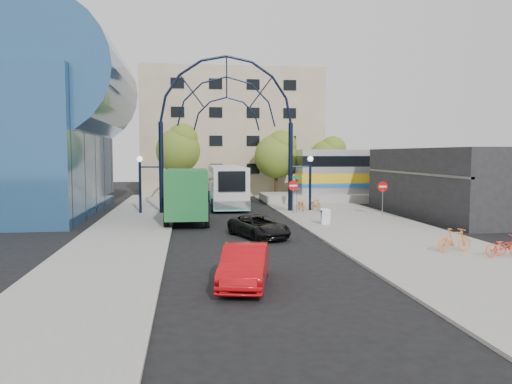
{
  "coord_description": "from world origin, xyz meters",
  "views": [
    {
      "loc": [
        -3.02,
        -24.48,
        4.57
      ],
      "look_at": [
        1.16,
        6.0,
        2.23
      ],
      "focal_mm": 35.0,
      "sensor_mm": 36.0,
      "label": 1
    }
  ],
  "objects": [
    {
      "name": "do_not_enter_sign",
      "position": [
        11.0,
        10.0,
        1.98
      ],
      "size": [
        0.76,
        0.07,
        2.48
      ],
      "color": "slate",
      "rests_on": "sidewalk_east"
    },
    {
      "name": "tree_north_b",
      "position": [
        -3.88,
        29.93,
        5.27
      ],
      "size": [
        5.12,
        5.12,
        8.0
      ],
      "color": "#382314",
      "rests_on": "ground"
    },
    {
      "name": "bike_near_b",
      "position": [
        7.01,
        13.77,
        0.62
      ],
      "size": [
        0.88,
        1.71,
        0.99
      ],
      "primitive_type": "imported",
      "rotation": [
        0.0,
        0.0,
        0.26
      ],
      "color": "orange",
      "rests_on": "sidewalk_east"
    },
    {
      "name": "commercial_block_east",
      "position": [
        16.0,
        10.0,
        2.5
      ],
      "size": [
        6.0,
        16.0,
        5.0
      ],
      "primitive_type": "cube",
      "color": "black",
      "rests_on": "ground"
    },
    {
      "name": "city_bus",
      "position": [
        0.39,
        19.59,
        1.84
      ],
      "size": [
        3.16,
        12.84,
        3.51
      ],
      "rotation": [
        0.0,
        0.0,
        -0.01
      ],
      "color": "silver",
      "rests_on": "ground"
    },
    {
      "name": "sandwich_board",
      "position": [
        5.6,
        5.98,
        0.74
      ],
      "size": [
        0.55,
        0.61,
        0.99
      ],
      "color": "white",
      "rests_on": "sidewalk_east"
    },
    {
      "name": "bike_near_a",
      "position": [
        5.89,
        14.0,
        0.62
      ],
      "size": [
        0.74,
        1.94,
        1.01
      ],
      "primitive_type": "imported",
      "rotation": [
        0.0,
        0.0,
        0.04
      ],
      "color": "orange",
      "rests_on": "sidewalk_east"
    },
    {
      "name": "apartment_block",
      "position": [
        2.0,
        34.97,
        7.0
      ],
      "size": [
        20.0,
        12.1,
        14.0
      ],
      "color": "tan",
      "rests_on": "ground"
    },
    {
      "name": "tree_north_c",
      "position": [
        12.12,
        27.93,
        4.28
      ],
      "size": [
        4.16,
        4.16,
        6.5
      ],
      "color": "#382314",
      "rests_on": "ground"
    },
    {
      "name": "green_truck",
      "position": [
        -3.05,
        8.65,
        1.79
      ],
      "size": [
        2.91,
        7.18,
        3.59
      ],
      "rotation": [
        0.0,
        0.0,
        -0.02
      ],
      "color": "black",
      "rests_on": "ground"
    },
    {
      "name": "tree_north_a",
      "position": [
        6.12,
        25.93,
        4.61
      ],
      "size": [
        4.48,
        4.48,
        7.0
      ],
      "color": "#382314",
      "rests_on": "ground"
    },
    {
      "name": "stop_sign",
      "position": [
        4.8,
        12.0,
        1.99
      ],
      "size": [
        0.8,
        0.07,
        2.5
      ],
      "color": "slate",
      "rests_on": "sidewalk_east"
    },
    {
      "name": "transit_hall",
      "position": [
        -15.3,
        15.0,
        6.7
      ],
      "size": [
        16.5,
        18.0,
        14.5
      ],
      "color": "#2A5280",
      "rests_on": "ground"
    },
    {
      "name": "red_sedan",
      "position": [
        -1.09,
        -7.51,
        0.71
      ],
      "size": [
        2.35,
        4.52,
        1.42
      ],
      "primitive_type": "imported",
      "rotation": [
        0.0,
        0.0,
        -0.21
      ],
      "color": "#B30B10",
      "rests_on": "ground"
    },
    {
      "name": "sidewalk_east",
      "position": [
        8.0,
        4.0,
        0.06
      ],
      "size": [
        8.0,
        56.0,
        0.12
      ],
      "primitive_type": "cube",
      "color": "gray",
      "rests_on": "ground"
    },
    {
      "name": "bike_far_b",
      "position": [
        9.05,
        -3.37,
        0.66
      ],
      "size": [
        1.85,
        0.79,
        1.08
      ],
      "primitive_type": "imported",
      "rotation": [
        0.0,
        0.0,
        1.74
      ],
      "color": "orange",
      "rests_on": "sidewalk_east"
    },
    {
      "name": "black_suv",
      "position": [
        0.82,
        2.34,
        0.62
      ],
      "size": [
        3.45,
        4.87,
        1.23
      ],
      "primitive_type": "imported",
      "rotation": [
        0.0,
        0.0,
        0.35
      ],
      "color": "black",
      "rests_on": "ground"
    },
    {
      "name": "street_name_sign",
      "position": [
        5.2,
        12.6,
        2.13
      ],
      "size": [
        0.7,
        0.7,
        2.8
      ],
      "color": "slate",
      "rests_on": "sidewalk_east"
    },
    {
      "name": "bike_far_a",
      "position": [
        10.55,
        -4.76,
        0.59
      ],
      "size": [
        1.82,
        0.74,
        0.94
      ],
      "primitive_type": "imported",
      "rotation": [
        0.0,
        0.0,
        1.64
      ],
      "color": "#E04B2C",
      "rests_on": "sidewalk_east"
    },
    {
      "name": "gateway_arch",
      "position": [
        0.0,
        14.0,
        8.56
      ],
      "size": [
        13.64,
        0.44,
        12.1
      ],
      "color": "black",
      "rests_on": "ground"
    },
    {
      "name": "train_platform",
      "position": [
        20.0,
        22.0,
        0.4
      ],
      "size": [
        32.0,
        5.0,
        0.8
      ],
      "primitive_type": "cube",
      "color": "gray",
      "rests_on": "ground"
    },
    {
      "name": "train_car",
      "position": [
        20.0,
        22.0,
        2.9
      ],
      "size": [
        25.1,
        3.05,
        4.2
      ],
      "color": "#B7B7BC",
      "rests_on": "train_platform"
    },
    {
      "name": "ground",
      "position": [
        0.0,
        0.0,
        0.0
      ],
      "size": [
        120.0,
        120.0,
        0.0
      ],
      "primitive_type": "plane",
      "color": "black",
      "rests_on": "ground"
    },
    {
      "name": "plaza_west",
      "position": [
        -6.5,
        6.0,
        0.06
      ],
      "size": [
        5.0,
        50.0,
        0.12
      ],
      "primitive_type": "cube",
      "color": "gray",
      "rests_on": "ground"
    }
  ]
}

